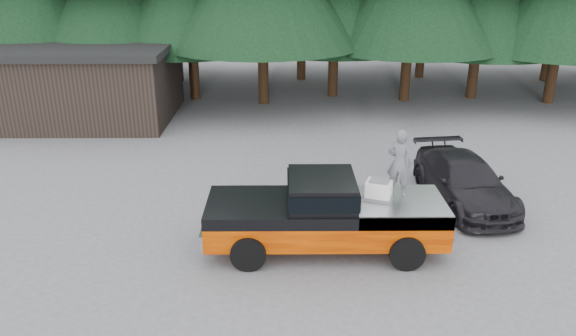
{
  "coord_description": "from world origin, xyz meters",
  "views": [
    {
      "loc": [
        -0.01,
        -12.36,
        7.0
      ],
      "look_at": [
        0.09,
        0.0,
        2.2
      ],
      "focal_mm": 35.0,
      "sensor_mm": 36.0,
      "label": 1
    }
  ],
  "objects_px": {
    "pickup_truck": "(325,224)",
    "utility_building": "(79,81)",
    "man_on_bed": "(399,163)",
    "parked_car": "(464,181)",
    "air_compressor": "(379,190)"
  },
  "relations": [
    {
      "from": "pickup_truck",
      "to": "utility_building",
      "type": "relative_size",
      "value": 0.71
    },
    {
      "from": "pickup_truck",
      "to": "air_compressor",
      "type": "relative_size",
      "value": 9.86
    },
    {
      "from": "man_on_bed",
      "to": "utility_building",
      "type": "bearing_deg",
      "value": -21.1
    },
    {
      "from": "pickup_truck",
      "to": "parked_car",
      "type": "distance_m",
      "value": 5.1
    },
    {
      "from": "man_on_bed",
      "to": "parked_car",
      "type": "relative_size",
      "value": 0.36
    },
    {
      "from": "parked_car",
      "to": "air_compressor",
      "type": "bearing_deg",
      "value": -145.6
    },
    {
      "from": "pickup_truck",
      "to": "utility_building",
      "type": "xyz_separation_m",
      "value": [
        -10.0,
        11.93,
        1.0
      ]
    },
    {
      "from": "man_on_bed",
      "to": "utility_building",
      "type": "height_order",
      "value": "utility_building"
    },
    {
      "from": "pickup_truck",
      "to": "air_compressor",
      "type": "bearing_deg",
      "value": 4.82
    },
    {
      "from": "man_on_bed",
      "to": "parked_car",
      "type": "xyz_separation_m",
      "value": [
        2.49,
        2.44,
        -1.5
      ]
    },
    {
      "from": "man_on_bed",
      "to": "pickup_truck",
      "type": "bearing_deg",
      "value": 33.42
    },
    {
      "from": "utility_building",
      "to": "parked_car",
      "type": "bearing_deg",
      "value": -32.69
    },
    {
      "from": "parked_car",
      "to": "utility_building",
      "type": "distance_m",
      "value": 17.01
    },
    {
      "from": "man_on_bed",
      "to": "utility_building",
      "type": "distance_m",
      "value": 16.57
    },
    {
      "from": "pickup_truck",
      "to": "man_on_bed",
      "type": "height_order",
      "value": "man_on_bed"
    }
  ]
}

